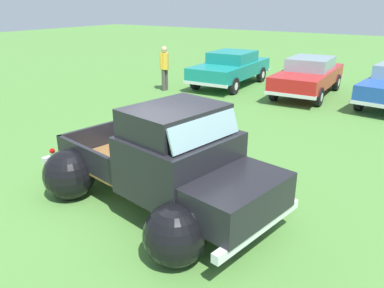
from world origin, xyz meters
name	(u,v)px	position (x,y,z in m)	size (l,w,h in m)	color
ground_plane	(156,202)	(0.00, 0.00, 0.00)	(80.00, 80.00, 0.00)	#548C3D
vintage_pickup_truck	(169,171)	(0.38, -0.07, 0.76)	(4.87, 3.35, 1.96)	black
show_car_0	(231,67)	(-3.75, 9.83, 0.79)	(2.12, 4.60, 1.43)	black
show_car_1	(309,75)	(-0.40, 9.91, 0.78)	(2.01, 4.64, 1.43)	black
spectator_0	(164,65)	(-5.51, 7.47, 1.02)	(0.34, 0.53, 1.77)	#4C4742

